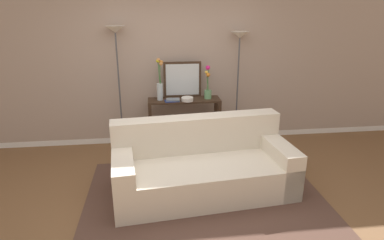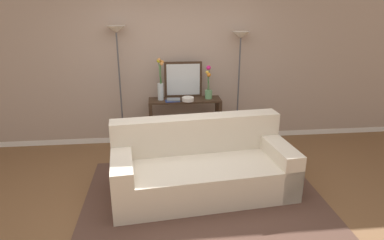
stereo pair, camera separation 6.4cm
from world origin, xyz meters
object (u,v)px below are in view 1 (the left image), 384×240
Objects in this scene: vase_tall_flowers at (160,84)px; fruit_bowl at (187,99)px; book_stack at (173,100)px; book_row_under_console at (166,145)px; floor_lamp_left at (117,54)px; floor_lamp_right at (239,57)px; wall_mirror at (182,80)px; couch at (202,168)px; console_table at (184,115)px; vase_short_flowers at (208,88)px.

fruit_bowl is (0.41, -0.11, -0.22)m from vase_tall_flowers.
book_stack is 0.79m from book_row_under_console.
floor_lamp_left is at bearing 164.42° from book_stack.
floor_lamp_right is at bearing 5.74° from vase_tall_flowers.
vase_tall_flowers reaches higher than wall_mirror.
floor_lamp_right is 0.95m from wall_mirror.
vase_tall_flowers is 3.53× the size of fruit_bowl.
vase_tall_flowers is (-0.46, 1.35, 0.76)m from couch.
wall_mirror is 0.40m from book_stack.
couch is at bearing -86.33° from console_table.
vase_tall_flowers is 1.86× the size of book_row_under_console.
book_row_under_console is (-0.11, 0.10, -0.78)m from book_stack.
console_table is at bearing 110.03° from fruit_bowl.
fruit_bowl reaches higher than console_table.
book_stack is (-0.18, -0.24, -0.26)m from wall_mirror.
fruit_bowl is at bearing -12.69° from floor_lamp_left.
vase_short_flowers reaches higher than console_table.
vase_short_flowers is 1.47× the size of book_row_under_console.
vase_tall_flowers is (-1.25, -0.13, -0.37)m from floor_lamp_right.
floor_lamp_left is 1.87m from floor_lamp_right.
fruit_bowl reaches higher than book_row_under_console.
wall_mirror reaches higher than fruit_bowl.
vase_short_flowers is at bearing 9.99° from book_stack.
fruit_bowl is (0.04, -0.11, 0.29)m from console_table.
vase_short_flowers is 2.79× the size of fruit_bowl.
floor_lamp_left is 3.74× the size of vase_short_flowers.
book_stack is at bearing 178.10° from fruit_bowl.
book_row_under_console is at bearing -173.83° from floor_lamp_right.
vase_tall_flowers is at bearing -11.42° from floor_lamp_left.
floor_lamp_left is 5.48× the size of book_row_under_console.
vase_tall_flowers is at bearing 179.96° from vase_short_flowers.
wall_mirror is at bearing 159.54° from vase_short_flowers.
console_table is 1.90× the size of wall_mirror.
vase_short_flowers is at bearing -166.04° from floor_lamp_right.
floor_lamp_right is at bearing 0.00° from floor_lamp_left.
console_table is at bearing -85.83° from wall_mirror.
floor_lamp_left is at bearing -180.00° from floor_lamp_right.
vase_tall_flowers is at bearing 151.69° from book_stack.
fruit_bowl is at bearing -162.37° from vase_short_flowers.
wall_mirror is at bearing 93.71° from couch.
fruit_bowl is at bearing -1.90° from book_stack.
wall_mirror is (-0.01, 0.14, 0.54)m from console_table.
floor_lamp_left is at bearing 174.72° from vase_short_flowers.
book_stack is at bearing -126.25° from wall_mirror.
fruit_bowl reaches higher than book_stack.
fruit_bowl is (-0.84, -0.23, -0.59)m from floor_lamp_right.
floor_lamp_right reaches higher than fruit_bowl.
book_row_under_console is at bearing -180.00° from console_table.
floor_lamp_left is 3.25× the size of wall_mirror.
console_table is at bearing -171.79° from floor_lamp_right.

